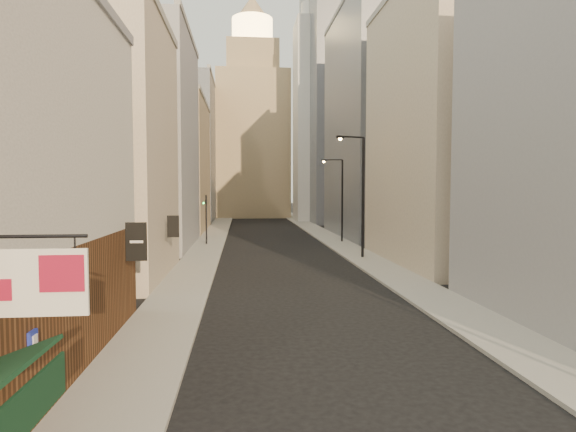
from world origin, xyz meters
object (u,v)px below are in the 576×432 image
object	(u,v)px
white_tower	(318,113)
streetlamp_far	(340,195)
streetlamp_mid	(360,190)
clock_tower	(253,128)
traffic_light_left	(206,209)

from	to	relation	value
white_tower	streetlamp_far	distance (m)	36.71
white_tower	streetlamp_mid	xyz separation A→B (m)	(-3.82, -45.45, -13.04)
clock_tower	white_tower	bearing A→B (deg)	-51.84
clock_tower	streetlamp_far	size ratio (longest dim) A/B	5.19
streetlamp_mid	streetlamp_far	distance (m)	11.55
streetlamp_mid	traffic_light_left	distance (m)	16.71
traffic_light_left	clock_tower	bearing A→B (deg)	-82.69
clock_tower	streetlamp_mid	distance (m)	61.09
clock_tower	streetlamp_mid	world-z (taller)	clock_tower
streetlamp_mid	traffic_light_left	size ratio (longest dim) A/B	1.95
white_tower	streetlamp_mid	distance (m)	47.44
streetlamp_far	traffic_light_left	xyz separation A→B (m)	(-13.65, -1.09, -1.30)
clock_tower	traffic_light_left	xyz separation A→B (m)	(-5.74, -49.03, -13.99)
white_tower	clock_tower	bearing A→B (deg)	128.16
clock_tower	white_tower	size ratio (longest dim) A/B	1.08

